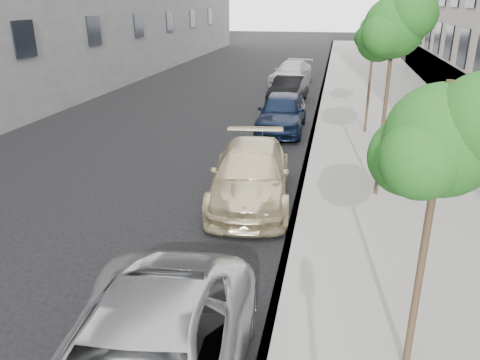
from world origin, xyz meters
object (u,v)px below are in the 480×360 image
(tree_mid, at_px, (395,27))
(tree_far, at_px, (375,30))
(sedan_blue, at_px, (282,112))
(sedan_rear, at_px, (292,73))
(sedan_black, at_px, (289,90))
(tree_near, at_px, (444,140))
(suv, at_px, (251,174))

(tree_mid, relative_size, tree_far, 1.12)
(sedan_blue, xyz_separation_m, sedan_rear, (-0.73, 11.48, -0.07))
(tree_far, bearing_deg, sedan_black, 123.00)
(tree_near, bearing_deg, sedan_rear, 99.47)
(tree_near, height_order, sedan_black, tree_near)
(tree_mid, xyz_separation_m, tree_far, (-0.00, 6.50, -0.42))
(sedan_black, relative_size, sedan_rear, 0.85)
(tree_mid, relative_size, suv, 1.04)
(tree_near, xyz_separation_m, tree_mid, (-0.00, 6.50, 0.93))
(tree_far, relative_size, sedan_rear, 0.94)
(tree_mid, height_order, suv, tree_mid)
(tree_mid, height_order, tree_far, tree_mid)
(tree_near, height_order, sedan_blue, tree_near)
(suv, distance_m, sedan_black, 12.87)
(suv, bearing_deg, tree_far, 58.51)
(sedan_rear, bearing_deg, tree_mid, -68.57)
(tree_near, bearing_deg, sedan_blue, 104.46)
(sedan_blue, relative_size, sedan_black, 1.09)
(sedan_black, xyz_separation_m, sedan_rear, (-0.42, 5.83, 0.02))
(sedan_blue, xyz_separation_m, sedan_black, (-0.31, 5.65, -0.09))
(tree_mid, xyz_separation_m, sedan_black, (-3.66, 12.14, -3.72))
(tree_far, relative_size, sedan_blue, 1.02)
(suv, bearing_deg, sedan_rear, 85.55)
(suv, xyz_separation_m, sedan_rear, (-0.75, 18.70, -0.01))
(tree_near, relative_size, sedan_rear, 0.86)
(tree_mid, distance_m, sedan_blue, 8.16)
(sedan_blue, height_order, sedan_black, sedan_blue)
(tree_far, distance_m, sedan_black, 7.49)
(tree_far, bearing_deg, tree_near, -90.00)
(tree_near, distance_m, tree_far, 13.01)
(tree_far, height_order, sedan_blue, tree_far)
(tree_near, relative_size, suv, 0.84)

